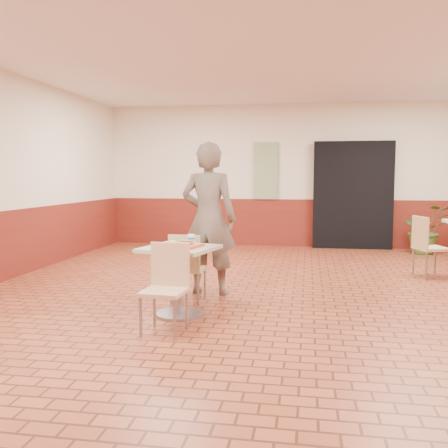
% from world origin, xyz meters
% --- Properties ---
extents(room_shell, '(8.01, 10.01, 3.01)m').
position_xyz_m(room_shell, '(0.00, 0.00, 1.50)').
color(room_shell, brown).
rests_on(room_shell, ground).
extents(wainscot_band, '(8.00, 10.00, 1.00)m').
position_xyz_m(wainscot_band, '(0.00, 0.00, 0.50)').
color(wainscot_band, maroon).
rests_on(wainscot_band, ground).
extents(corridor_doorway, '(1.60, 0.22, 2.20)m').
position_xyz_m(corridor_doorway, '(1.20, 4.88, 1.10)').
color(corridor_doorway, black).
rests_on(corridor_doorway, ground).
extents(promo_poster, '(0.50, 0.03, 1.20)m').
position_xyz_m(promo_poster, '(-0.60, 4.94, 1.60)').
color(promo_poster, gray).
rests_on(promo_poster, wainscot_band).
extents(main_table, '(0.71, 0.71, 0.75)m').
position_xyz_m(main_table, '(-1.05, -0.56, 0.50)').
color(main_table, '#B2AB8F').
rests_on(main_table, ground).
extents(chair_main_front, '(0.42, 0.42, 0.85)m').
position_xyz_m(chair_main_front, '(-1.04, -1.11, 0.48)').
color(chair_main_front, tan).
rests_on(chair_main_front, ground).
extents(chair_main_back, '(0.39, 0.39, 0.82)m').
position_xyz_m(chair_main_back, '(-1.11, -0.01, 0.46)').
color(chair_main_back, tan).
rests_on(chair_main_back, ground).
extents(customer, '(0.73, 0.51, 1.92)m').
position_xyz_m(customer, '(-0.94, 0.49, 0.96)').
color(customer, '#64594E').
rests_on(customer, ground).
extents(serving_tray, '(0.44, 0.34, 0.03)m').
position_xyz_m(serving_tray, '(-1.05, -0.56, 0.76)').
color(serving_tray, '#C23D0E').
rests_on(serving_tray, main_table).
extents(ring_donut, '(0.14, 0.14, 0.03)m').
position_xyz_m(ring_donut, '(-1.13, -0.53, 0.79)').
color(ring_donut, gold).
rests_on(ring_donut, serving_tray).
extents(long_john_donut, '(0.17, 0.10, 0.05)m').
position_xyz_m(long_john_donut, '(-0.96, -0.58, 0.80)').
color(long_john_donut, '#BB6536').
rests_on(long_john_donut, serving_tray).
extents(paper_cup, '(0.08, 0.08, 0.10)m').
position_xyz_m(paper_cup, '(-0.95, -0.46, 0.82)').
color(paper_cup, white).
rests_on(paper_cup, serving_tray).
extents(chair_second_left, '(0.53, 0.53, 0.90)m').
position_xyz_m(chair_second_left, '(2.04, 2.04, 0.51)').
color(chair_second_left, '#D2B87E').
rests_on(chair_second_left, ground).
extents(potted_plant, '(1.06, 1.00, 0.94)m').
position_xyz_m(potted_plant, '(2.52, 4.40, 0.47)').
color(potted_plant, '#3B6327').
rests_on(potted_plant, ground).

